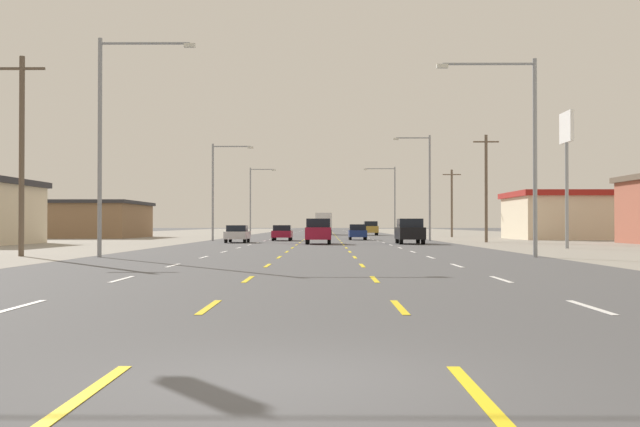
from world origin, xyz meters
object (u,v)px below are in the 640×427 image
(suv_far_right_farther, at_px, (371,228))
(box_truck_center_turn_farthest, at_px, (324,222))
(streetlight_left_row_1, at_px, (217,184))
(streetlight_right_row_0, at_px, (524,140))
(streetlight_right_row_1, at_px, (426,180))
(streetlight_right_row_2, at_px, (391,195))
(streetlight_left_row_2, at_px, (253,196))
(hatchback_inner_right_far, at_px, (358,232))
(sedan_inner_left_midfar, at_px, (282,233))
(suv_center_turn_nearest, at_px, (318,231))
(streetlight_left_row_0, at_px, (110,130))
(pole_sign_right_row_1, at_px, (567,143))
(sedan_far_left_mid, at_px, (237,234))
(suv_far_right_near, at_px, (410,231))

(suv_far_right_farther, bearing_deg, box_truck_center_turn_farthest, 137.44)
(streetlight_left_row_1, bearing_deg, streetlight_right_row_0, -62.85)
(streetlight_right_row_1, bearing_deg, streetlight_right_row_2, 90.24)
(streetlight_left_row_2, bearing_deg, suv_far_right_farther, 3.40)
(hatchback_inner_right_far, relative_size, streetlight_right_row_0, 0.42)
(sedan_inner_left_midfar, distance_m, streetlight_right_row_0, 40.93)
(suv_center_turn_nearest, distance_m, streetlight_right_row_1, 16.52)
(streetlight_left_row_0, bearing_deg, hatchback_inner_right_far, 72.57)
(pole_sign_right_row_1, bearing_deg, streetlight_left_row_1, 136.83)
(streetlight_left_row_2, bearing_deg, sedan_far_left_mid, -86.49)
(suv_far_right_farther, distance_m, streetlight_left_row_2, 17.20)
(sedan_far_left_mid, relative_size, streetlight_left_row_0, 0.44)
(suv_center_turn_nearest, height_order, streetlight_left_row_2, streetlight_left_row_2)
(sedan_far_left_mid, relative_size, streetlight_left_row_1, 0.50)
(suv_center_turn_nearest, distance_m, streetlight_left_row_1, 16.18)
(hatchback_inner_right_far, xyz_separation_m, streetlight_left_row_0, (-13.27, -42.25, 5.17))
(suv_far_right_farther, bearing_deg, sedan_far_left_mid, -106.57)
(streetlight_left_row_1, bearing_deg, hatchback_inner_right_far, 18.54)
(suv_far_right_near, distance_m, streetlight_left_row_2, 52.70)
(hatchback_inner_right_far, bearing_deg, suv_far_right_farther, 84.66)
(hatchback_inner_right_far, height_order, streetlight_left_row_2, streetlight_left_row_2)
(suv_far_right_near, xyz_separation_m, streetlight_left_row_0, (-16.71, -25.83, 4.93))
(pole_sign_right_row_1, height_order, streetlight_left_row_2, streetlight_left_row_2)
(streetlight_right_row_0, relative_size, streetlight_left_row_2, 0.97)
(box_truck_center_turn_farthest, height_order, streetlight_right_row_2, streetlight_right_row_2)
(streetlight_left_row_0, relative_size, streetlight_left_row_1, 1.13)
(streetlight_right_row_0, xyz_separation_m, streetlight_right_row_2, (0.04, 75.57, 0.17))
(sedan_far_left_mid, relative_size, box_truck_center_turn_farthest, 0.62)
(streetlight_right_row_0, bearing_deg, hatchback_inner_right_far, 98.14)
(suv_far_right_near, bearing_deg, streetlight_right_row_2, 86.95)
(streetlight_left_row_1, distance_m, streetlight_left_row_2, 37.78)
(suv_far_right_farther, relative_size, streetlight_right_row_1, 0.50)
(streetlight_right_row_2, bearing_deg, box_truck_center_turn_farthest, 143.34)
(streetlight_left_row_2, xyz_separation_m, streetlight_right_row_2, (19.47, 0.00, 0.14))
(suv_far_right_farther, height_order, streetlight_left_row_0, streetlight_left_row_0)
(streetlight_right_row_0, height_order, streetlight_right_row_2, streetlight_right_row_2)
(suv_center_turn_nearest, bearing_deg, streetlight_right_row_2, 78.90)
(pole_sign_right_row_1, xyz_separation_m, streetlight_right_row_2, (-6.10, 61.72, -1.13))
(sedan_far_left_mid, xyz_separation_m, streetlight_right_row_2, (16.68, 45.39, 4.87))
(suv_far_right_farther, bearing_deg, suv_far_right_near, -89.73)
(suv_far_right_near, height_order, streetlight_left_row_0, streetlight_left_row_0)
(hatchback_inner_right_far, height_order, streetlight_right_row_2, streetlight_right_row_2)
(suv_far_right_near, relative_size, streetlight_right_row_0, 0.53)
(suv_far_right_near, height_order, sedan_inner_left_midfar, suv_far_right_near)
(streetlight_left_row_0, bearing_deg, pole_sign_right_row_1, 28.54)
(sedan_far_left_mid, distance_m, suv_far_right_farther, 48.39)
(suv_far_right_farther, relative_size, streetlight_left_row_2, 0.51)
(box_truck_center_turn_farthest, height_order, pole_sign_right_row_1, pole_sign_right_row_1)
(suv_center_turn_nearest, xyz_separation_m, box_truck_center_turn_farthest, (0.29, 57.21, 0.81))
(suv_far_right_farther, bearing_deg, pole_sign_right_row_1, -81.85)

